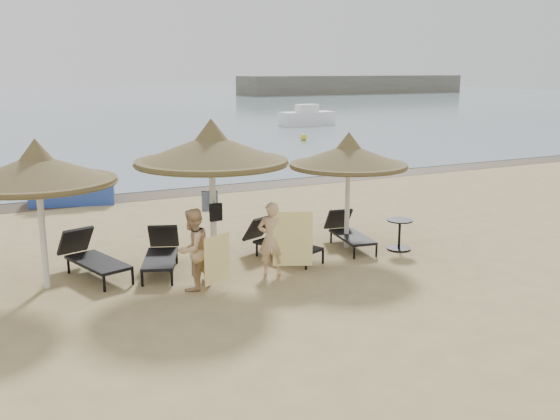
% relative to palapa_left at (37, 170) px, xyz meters
% --- Properties ---
extents(ground, '(160.00, 160.00, 0.00)m').
position_rel_palapa_left_xyz_m(ground, '(3.63, -1.47, -2.28)').
color(ground, tan).
rests_on(ground, ground).
extents(sea, '(200.00, 140.00, 0.03)m').
position_rel_palapa_left_xyz_m(sea, '(3.63, 78.53, -2.27)').
color(sea, slate).
rests_on(sea, ground).
extents(wet_sand_strip, '(200.00, 1.60, 0.01)m').
position_rel_palapa_left_xyz_m(wet_sand_strip, '(3.63, 7.93, -2.28)').
color(wet_sand_strip, '#453826').
rests_on(wet_sand_strip, ground).
extents(palapa_left, '(2.89, 2.89, 2.87)m').
position_rel_palapa_left_xyz_m(palapa_left, '(0.00, 0.00, 0.00)').
color(palapa_left, silver).
rests_on(palapa_left, ground).
extents(palapa_center, '(3.16, 3.16, 3.14)m').
position_rel_palapa_left_xyz_m(palapa_center, '(3.31, -0.30, 0.21)').
color(palapa_center, silver).
rests_on(palapa_center, ground).
extents(palapa_right, '(2.73, 2.73, 2.71)m').
position_rel_palapa_left_xyz_m(palapa_right, '(6.65, -0.23, -0.13)').
color(palapa_right, silver).
rests_on(palapa_right, ground).
extents(lounger_far_left, '(1.21, 2.10, 0.90)m').
position_rel_palapa_left_xyz_m(lounger_far_left, '(0.91, 0.37, -1.88)').
color(lounger_far_left, black).
rests_on(lounger_far_left, ground).
extents(lounger_near_left, '(1.26, 1.98, 0.84)m').
position_rel_palapa_left_xyz_m(lounger_near_left, '(2.28, 0.08, -1.91)').
color(lounger_near_left, black).
rests_on(lounger_near_left, ground).
extents(lounger_near_right, '(1.27, 1.99, 0.85)m').
position_rel_palapa_left_xyz_m(lounger_near_right, '(4.87, -0.22, -1.90)').
color(lounger_near_right, black).
rests_on(lounger_near_right, ground).
extents(lounger_far_right, '(0.87, 1.87, 0.80)m').
position_rel_palapa_left_xyz_m(lounger_far_right, '(6.71, -0.20, -1.92)').
color(lounger_far_right, black).
rests_on(lounger_far_right, ground).
extents(side_table, '(0.59, 0.59, 0.71)m').
position_rel_palapa_left_xyz_m(side_table, '(7.63, -0.95, -1.95)').
color(side_table, black).
rests_on(side_table, ground).
extents(person_left, '(1.00, 0.91, 1.82)m').
position_rel_palapa_left_xyz_m(person_left, '(2.50, -1.34, -1.38)').
color(person_left, tan).
rests_on(person_left, ground).
extents(person_right, '(0.96, 0.81, 1.77)m').
position_rel_palapa_left_xyz_m(person_right, '(4.18, -1.26, -1.40)').
color(person_right, tan).
rests_on(person_right, ground).
extents(towel_left, '(0.61, 0.29, 0.93)m').
position_rel_palapa_left_xyz_m(towel_left, '(2.85, -1.69, -1.64)').
color(towel_left, yellow).
rests_on(towel_left, ground).
extents(towel_right, '(0.74, 0.35, 1.12)m').
position_rel_palapa_left_xyz_m(towel_right, '(4.53, -1.51, -1.51)').
color(towel_right, yellow).
rests_on(towel_right, ground).
extents(bag_patterned, '(0.35, 0.22, 0.43)m').
position_rel_palapa_left_xyz_m(bag_patterned, '(3.31, -0.12, -0.88)').
color(bag_patterned, silver).
rests_on(bag_patterned, ground).
extents(bag_dark, '(0.26, 0.10, 0.37)m').
position_rel_palapa_left_xyz_m(bag_dark, '(3.31, -0.46, -1.05)').
color(bag_dark, black).
rests_on(bag_dark, ground).
extents(pedal_boat, '(2.77, 2.00, 1.17)m').
position_rel_palapa_left_xyz_m(pedal_boat, '(1.69, 7.91, -1.85)').
color(pedal_boat, '#25419E').
rests_on(pedal_boat, ground).
extents(buoy_right, '(0.41, 0.41, 0.41)m').
position_rel_palapa_left_xyz_m(buoy_right, '(16.53, 19.77, -2.08)').
color(buoy_right, yellow).
rests_on(buoy_right, ground).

